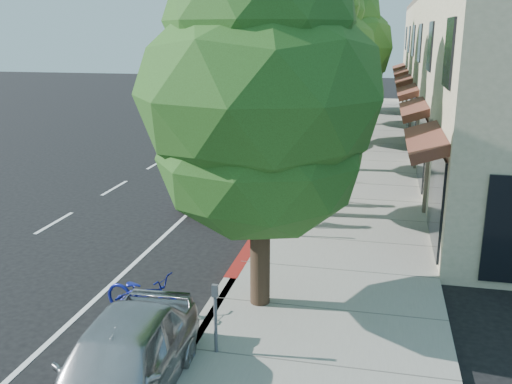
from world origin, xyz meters
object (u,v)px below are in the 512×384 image
(silver_suv, at_px, (244,169))
(near_car_a, at_px, (120,365))
(white_pickup, at_px, (294,126))
(cyclist, at_px, (274,199))
(street_tree_2, at_px, (326,53))
(bicycle, at_px, (144,295))
(street_tree_3, at_px, (338,49))
(street_tree_0, at_px, (260,99))
(pedestrian, at_px, (314,180))
(street_tree_5, at_px, (352,53))
(street_tree_4, at_px, (346,41))
(dark_sedan, at_px, (303,132))
(street_tree_1, at_px, (304,62))
(dark_suv_far, at_px, (328,101))

(silver_suv, distance_m, near_car_a, 11.68)
(white_pickup, xyz_separation_m, near_car_a, (0.77, -22.31, -0.07))
(cyclist, distance_m, white_pickup, 13.97)
(street_tree_2, relative_size, bicycle, 4.20)
(near_car_a, bearing_deg, street_tree_3, 83.48)
(street_tree_0, xyz_separation_m, bicycle, (-2.18, -0.81, -3.82))
(cyclist, bearing_deg, pedestrian, -49.50)
(street_tree_2, height_order, street_tree_5, street_tree_2)
(street_tree_4, xyz_separation_m, dark_sedan, (-1.40, -7.50, -4.12))
(dark_sedan, height_order, pedestrian, pedestrian)
(street_tree_4, bearing_deg, near_car_a, -92.91)
(bicycle, relative_size, near_car_a, 0.44)
(street_tree_4, xyz_separation_m, near_car_a, (-1.40, -27.50, -4.27))
(street_tree_0, relative_size, street_tree_1, 0.96)
(street_tree_4, distance_m, silver_suv, 16.52)
(street_tree_3, relative_size, bicycle, 4.40)
(bicycle, relative_size, dark_suv_far, 0.34)
(street_tree_5, distance_m, silver_suv, 22.20)
(street_tree_3, height_order, white_pickup, street_tree_3)
(street_tree_2, distance_m, street_tree_5, 18.01)
(dark_suv_far, relative_size, near_car_a, 1.28)
(near_car_a, bearing_deg, street_tree_2, 82.04)
(street_tree_5, bearing_deg, bicycle, -94.05)
(street_tree_5, bearing_deg, pedestrian, -89.40)
(cyclist, relative_size, white_pickup, 0.33)
(street_tree_3, bearing_deg, silver_suv, -103.12)
(bicycle, bearing_deg, dark_suv_far, 10.43)
(near_car_a, bearing_deg, dark_sedan, 87.21)
(pedestrian, bearing_deg, white_pickup, -105.12)
(street_tree_1, height_order, silver_suv, street_tree_1)
(street_tree_4, height_order, silver_suv, street_tree_4)
(bicycle, bearing_deg, street_tree_0, -57.76)
(pedestrian, bearing_deg, street_tree_1, 51.36)
(street_tree_1, distance_m, pedestrian, 3.89)
(dark_sedan, bearing_deg, white_pickup, 114.22)
(pedestrian, bearing_deg, dark_suv_far, -112.47)
(bicycle, height_order, near_car_a, near_car_a)
(street_tree_0, distance_m, bicycle, 4.47)
(street_tree_1, bearing_deg, dark_suv_far, 93.52)
(white_pickup, relative_size, pedestrian, 3.37)
(street_tree_0, distance_m, cyclist, 6.03)
(street_tree_2, relative_size, white_pickup, 1.41)
(street_tree_2, distance_m, near_car_a, 16.07)
(street_tree_0, bearing_deg, pedestrian, 88.07)
(street_tree_3, bearing_deg, bicycle, -96.61)
(street_tree_5, xyz_separation_m, white_pickup, (-2.17, -11.19, -3.29))
(street_tree_0, xyz_separation_m, street_tree_3, (0.00, 18.00, 0.36))
(street_tree_3, distance_m, near_car_a, 21.91)
(street_tree_4, distance_m, bicycle, 25.30)
(street_tree_1, relative_size, dark_sedan, 1.46)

